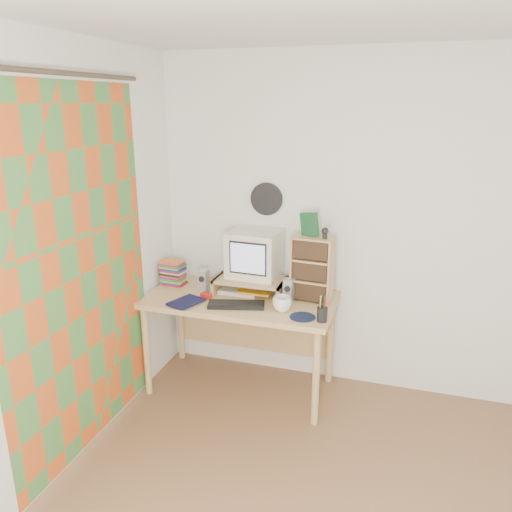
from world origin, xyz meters
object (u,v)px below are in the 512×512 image
Objects in this scene: diary at (177,298)px; crt_monitor at (254,255)px; keyboard at (236,305)px; mug at (282,304)px; cd_rack at (312,269)px; dvd_stack at (173,269)px; desk at (243,311)px.

crt_monitor is at bearing 55.79° from diary.
keyboard is at bearing -91.85° from crt_monitor.
mug is (0.30, -0.29, -0.24)m from crt_monitor.
cd_rack reaches higher than mug.
diary reaches higher than keyboard.
keyboard is at bearing -144.73° from cd_rack.
keyboard is 1.60× the size of dvd_stack.
cd_rack is at bearing 38.04° from diary.
desk is at bearing 51.61° from diary.
dvd_stack is 1.15× the size of diary.
cd_rack is at bearing -1.86° from crt_monitor.
cd_rack is at bearing 15.43° from keyboard.
keyboard is (-0.03, -0.32, -0.28)m from crt_monitor.
mug is at bearing -29.90° from desk.
desk is 3.83× the size of crt_monitor.
cd_rack is 2.20× the size of diary.
mug is at bearing -10.25° from dvd_stack.
mug is 0.78m from diary.
diary is (0.18, -0.31, -0.10)m from dvd_stack.
cd_rack is (0.51, 0.05, 0.37)m from desk.
desk is 10.57× the size of mug.
dvd_stack is 0.99m from mug.
cd_rack reaches higher than crt_monitor.
cd_rack is at bearing 59.28° from mug.
crt_monitor reaches higher than mug.
crt_monitor reaches higher than diary.
dvd_stack is at bearing -173.79° from crt_monitor.
cd_rack is at bearing 5.32° from desk.
keyboard is at bearing 22.94° from diary.
keyboard is 0.33m from mug.
keyboard is 0.60m from cd_rack.
keyboard is 1.84× the size of diary.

